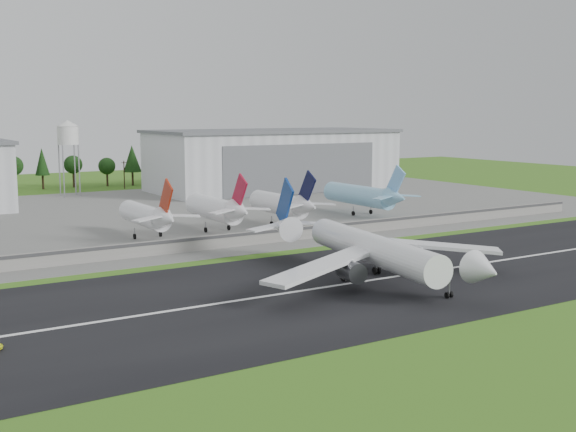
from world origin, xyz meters
TOP-DOWN VIEW (x-y plane):
  - ground at (0.00, 0.00)m, footprint 600.00×600.00m
  - runway at (0.00, 10.00)m, footprint 320.00×60.00m
  - runway_centerline at (0.00, 10.00)m, footprint 220.00×1.00m
  - apron at (0.00, 120.00)m, footprint 320.00×150.00m
  - blast_fence at (0.00, 54.99)m, footprint 240.00×0.61m
  - hangar_east at (75.00, 164.92)m, footprint 102.00×47.00m
  - water_tower at (-5.00, 185.00)m, footprint 8.40×8.40m
  - utility_poles at (0.00, 200.00)m, footprint 230.00×3.00m
  - treeline at (0.00, 215.00)m, footprint 320.00×16.00m
  - main_airliner at (6.02, 9.57)m, footprint 56.55×59.15m
  - parked_jet_red_a at (-13.89, 76.55)m, footprint 7.36×31.29m
  - parked_jet_red_b at (6.07, 76.59)m, footprint 7.36×31.29m
  - parked_jet_navy at (26.73, 76.58)m, footprint 7.36×31.29m
  - parked_jet_skyblue at (59.45, 81.60)m, footprint 7.36×37.29m

SIDE VIEW (x-z plane):
  - ground at x=0.00m, z-range 0.00..0.00m
  - utility_poles at x=0.00m, z-range -6.00..6.00m
  - treeline at x=0.00m, z-range -11.00..11.00m
  - runway at x=0.00m, z-range 0.00..0.10m
  - apron at x=0.00m, z-range 0.00..0.10m
  - runway_centerline at x=0.00m, z-range 0.10..0.12m
  - blast_fence at x=0.00m, z-range 0.06..3.56m
  - main_airliner at x=6.02m, z-range -4.19..13.98m
  - parked_jet_red_a at x=-13.89m, z-range -2.21..14.37m
  - parked_jet_navy at x=26.73m, z-range -2.10..14.74m
  - parked_jet_skyblue at x=59.45m, z-range -2.09..14.87m
  - parked_jet_red_b at x=6.07m, z-range -2.06..14.85m
  - hangar_east at x=75.00m, z-range 0.03..25.23m
  - water_tower at x=-5.00m, z-range 9.85..39.25m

